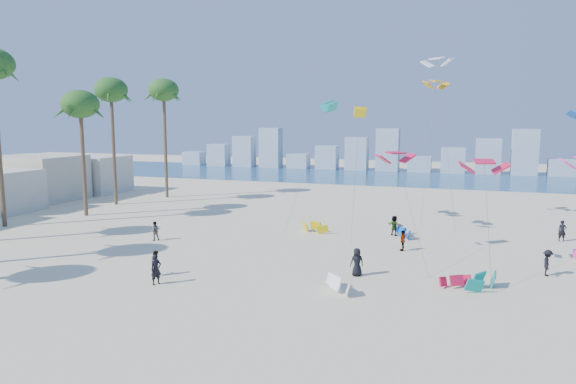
% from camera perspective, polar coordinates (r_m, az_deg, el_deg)
% --- Properties ---
extents(ground, '(220.00, 220.00, 0.00)m').
position_cam_1_polar(ground, '(26.28, -18.30, -14.12)').
color(ground, beige).
rests_on(ground, ground).
extents(ocean, '(220.00, 220.00, 0.00)m').
position_cam_1_polar(ocean, '(93.00, 9.43, 1.84)').
color(ocean, navy).
rests_on(ocean, ground).
extents(kitesurfer_near, '(0.71, 0.80, 1.83)m').
position_cam_1_polar(kitesurfer_near, '(31.58, -14.67, -8.47)').
color(kitesurfer_near, black).
rests_on(kitesurfer_near, ground).
extents(kitesurfer_mid, '(0.99, 0.96, 1.60)m').
position_cam_1_polar(kitesurfer_mid, '(33.39, -14.67, -7.77)').
color(kitesurfer_mid, gray).
rests_on(kitesurfer_mid, ground).
extents(kitesurfers_far, '(32.51, 15.34, 1.79)m').
position_cam_1_polar(kitesurfers_far, '(38.86, 12.21, -5.41)').
color(kitesurfers_far, black).
rests_on(kitesurfers_far, ground).
extents(grounded_kites, '(23.82, 17.99, 0.90)m').
position_cam_1_polar(grounded_kites, '(36.91, 14.48, -6.89)').
color(grounded_kites, white).
rests_on(grounded_kites, ground).
extents(flying_kites, '(30.98, 23.56, 16.00)m').
position_cam_1_polar(flying_kites, '(42.25, 17.71, 8.16)').
color(flying_kites, red).
rests_on(flying_kites, ground).
extents(palm_row, '(8.29, 44.80, 16.27)m').
position_cam_1_polar(palm_row, '(51.48, -28.01, 9.91)').
color(palm_row, brown).
rests_on(palm_row, ground).
extents(distant_skyline, '(85.00, 3.00, 8.40)m').
position_cam_1_polar(distant_skyline, '(102.76, 9.74, 4.13)').
color(distant_skyline, '#9EADBF').
rests_on(distant_skyline, ground).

